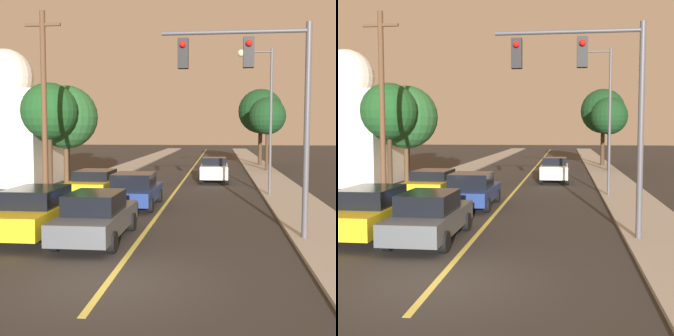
# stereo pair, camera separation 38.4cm
# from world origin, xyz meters

# --- Properties ---
(ground_plane) EXTENTS (200.00, 200.00, 0.00)m
(ground_plane) POSITION_xyz_m (0.00, 0.00, 0.00)
(ground_plane) COLOR #2D2B28
(road_surface) EXTENTS (9.24, 80.00, 0.01)m
(road_surface) POSITION_xyz_m (0.00, 36.00, 0.01)
(road_surface) COLOR #2D2B28
(road_surface) RESTS_ON ground
(sidewalk_left) EXTENTS (2.50, 80.00, 0.12)m
(sidewalk_left) POSITION_xyz_m (-5.87, 36.00, 0.06)
(sidewalk_left) COLOR #9E998E
(sidewalk_left) RESTS_ON ground
(sidewalk_right) EXTENTS (2.50, 80.00, 0.12)m
(sidewalk_right) POSITION_xyz_m (5.87, 36.00, 0.06)
(sidewalk_right) COLOR #9E998E
(sidewalk_right) RESTS_ON ground
(car_near_lane_front) EXTENTS (1.84, 4.64, 1.51)m
(car_near_lane_front) POSITION_xyz_m (-1.29, 3.88, 0.76)
(car_near_lane_front) COLOR #474C51
(car_near_lane_front) RESTS_ON ground
(car_near_lane_second) EXTENTS (2.05, 4.58, 1.51)m
(car_near_lane_second) POSITION_xyz_m (-1.29, 10.27, 0.76)
(car_near_lane_second) COLOR navy
(car_near_lane_second) RESTS_ON ground
(car_outer_lane_front) EXTENTS (1.88, 5.07, 1.56)m
(car_outer_lane_front) POSITION_xyz_m (-3.33, 4.41, 0.80)
(car_outer_lane_front) COLOR gold
(car_outer_lane_front) RESTS_ON ground
(car_outer_lane_second) EXTENTS (1.97, 4.61, 1.53)m
(car_outer_lane_second) POSITION_xyz_m (-3.33, 11.38, 0.81)
(car_outer_lane_second) COLOR gold
(car_outer_lane_second) RESTS_ON ground
(car_far_oncoming) EXTENTS (1.85, 3.95, 1.62)m
(car_far_oncoming) POSITION_xyz_m (2.08, 20.57, 0.83)
(car_far_oncoming) COLOR white
(car_far_oncoming) RESTS_ON ground
(traffic_signal_mast) EXTENTS (4.46, 0.42, 6.44)m
(traffic_signal_mast) POSITION_xyz_m (3.63, 4.47, 4.69)
(traffic_signal_mast) COLOR #47474C
(traffic_signal_mast) RESTS_ON ground
(streetlamp_right) EXTENTS (1.77, 0.36, 7.32)m
(streetlamp_right) POSITION_xyz_m (4.57, 14.16, 4.79)
(streetlamp_right) COLOR #47474C
(streetlamp_right) RESTS_ON ground
(utility_pole_left) EXTENTS (1.60, 0.24, 8.40)m
(utility_pole_left) POSITION_xyz_m (-5.22, 9.93, 4.48)
(utility_pole_left) COLOR #513823
(utility_pole_left) RESTS_ON ground
(tree_left_near) EXTENTS (3.72, 3.72, 5.90)m
(tree_left_near) POSITION_xyz_m (-6.61, 16.98, 4.14)
(tree_left_near) COLOR #4C3823
(tree_left_near) RESTS_ON ground
(tree_left_far) EXTENTS (3.10, 3.10, 5.87)m
(tree_left_far) POSITION_xyz_m (-6.86, 14.91, 4.42)
(tree_left_far) COLOR #3D2B1C
(tree_left_far) RESTS_ON ground
(tree_right_near) EXTENTS (4.16, 4.16, 7.15)m
(tree_right_near) POSITION_xyz_m (6.21, 35.07, 5.17)
(tree_right_near) COLOR #3D2B1C
(tree_right_near) RESTS_ON ground
(tree_right_far) EXTENTS (3.02, 3.02, 5.95)m
(tree_right_far) POSITION_xyz_m (6.27, 29.19, 4.54)
(tree_right_far) COLOR #3D2B1C
(tree_right_far) RESTS_ON ground
(domed_building_left) EXTENTS (5.82, 5.82, 8.47)m
(domed_building_left) POSITION_xyz_m (-11.03, 18.54, 3.57)
(domed_building_left) COLOR beige
(domed_building_left) RESTS_ON ground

